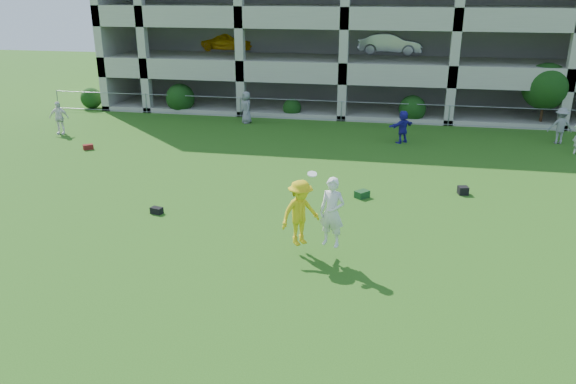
% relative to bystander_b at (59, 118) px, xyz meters
% --- Properties ---
extents(ground, '(100.00, 100.00, 0.00)m').
position_rel_bystander_b_xyz_m(ground, '(14.24, -13.22, -0.86)').
color(ground, '#235114').
rests_on(ground, ground).
extents(bystander_b, '(1.07, 0.58, 1.73)m').
position_rel_bystander_b_xyz_m(bystander_b, '(0.00, 0.00, 0.00)').
color(bystander_b, white).
rests_on(bystander_b, ground).
extents(bystander_c, '(0.96, 1.05, 1.79)m').
position_rel_bystander_b_xyz_m(bystander_c, '(8.99, 4.37, 0.03)').
color(bystander_c, gray).
rests_on(bystander_c, ground).
extents(bystander_d, '(1.42, 1.37, 1.62)m').
position_rel_bystander_b_xyz_m(bystander_d, '(17.72, 1.66, -0.06)').
color(bystander_d, '#27219A').
rests_on(bystander_d, ground).
extents(bystander_f, '(1.18, 0.71, 1.78)m').
position_rel_bystander_b_xyz_m(bystander_f, '(25.33, 2.99, 0.03)').
color(bystander_f, gray).
rests_on(bystander_f, ground).
extents(bag_black_b, '(0.45, 0.34, 0.22)m').
position_rel_bystander_b_xyz_m(bag_black_b, '(9.49, -9.44, -0.75)').
color(bag_black_b, black).
rests_on(bag_black_b, ground).
extents(bag_green_c, '(0.59, 0.61, 0.26)m').
position_rel_bystander_b_xyz_m(bag_green_c, '(16.31, -6.53, -0.73)').
color(bag_green_c, '#143716').
rests_on(bag_green_c, ground).
extents(crate_d, '(0.42, 0.42, 0.30)m').
position_rel_bystander_b_xyz_m(crate_d, '(20.00, -5.45, -0.71)').
color(crate_d, black).
rests_on(crate_d, ground).
extents(bag_red_f, '(0.52, 0.50, 0.24)m').
position_rel_bystander_b_xyz_m(bag_red_f, '(2.98, -2.49, -0.74)').
color(bag_red_f, '#5D1D10').
rests_on(bag_red_f, ground).
extents(frisbee_contest, '(2.06, 1.40, 2.23)m').
position_rel_bystander_b_xyz_m(frisbee_contest, '(15.11, -11.58, 0.47)').
color(frisbee_contest, yellow).
rests_on(frisbee_contest, ground).
extents(parking_garage, '(30.00, 14.00, 12.00)m').
position_rel_bystander_b_xyz_m(parking_garage, '(14.23, 14.48, 5.15)').
color(parking_garage, '#9E998C').
rests_on(parking_garage, ground).
extents(fence, '(36.06, 0.06, 1.20)m').
position_rel_bystander_b_xyz_m(fence, '(14.24, 5.78, -0.25)').
color(fence, gray).
rests_on(fence, ground).
extents(shrub_row, '(34.38, 2.52, 3.50)m').
position_rel_bystander_b_xyz_m(shrub_row, '(18.83, 6.48, 0.64)').
color(shrub_row, '#163D11').
rests_on(shrub_row, ground).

